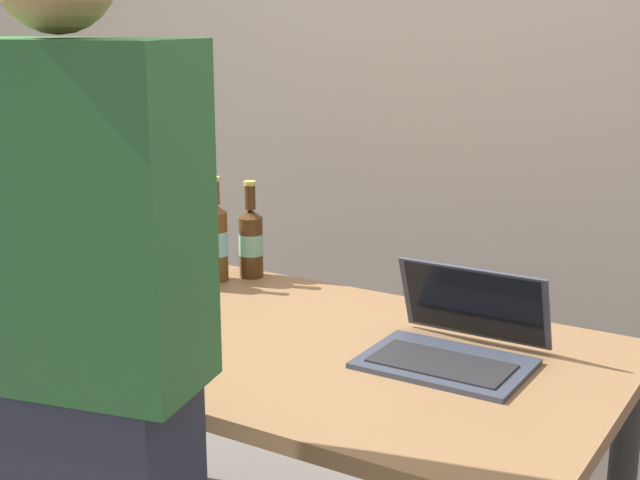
% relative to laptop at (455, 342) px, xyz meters
% --- Properties ---
extents(desk, '(1.50, 0.86, 0.75)m').
position_rel_laptop_xyz_m(desk, '(-0.37, -0.08, -0.14)').
color(desk, olive).
rests_on(desk, ground).
extents(laptop, '(0.36, 0.32, 0.19)m').
position_rel_laptop_xyz_m(laptop, '(0.00, 0.00, 0.00)').
color(laptop, '#383D4C').
rests_on(laptop, desk).
extents(beer_bottle_brown, '(0.07, 0.07, 0.30)m').
position_rel_laptop_xyz_m(beer_bottle_brown, '(-0.90, 0.17, 0.07)').
color(beer_bottle_brown, '#1E5123').
rests_on(beer_bottle_brown, desk).
extents(beer_bottle_amber, '(0.07, 0.07, 0.30)m').
position_rel_laptop_xyz_m(beer_bottle_amber, '(-0.83, 0.20, 0.08)').
color(beer_bottle_amber, brown).
rests_on(beer_bottle_amber, desk).
extents(beer_bottle_dark, '(0.07, 0.07, 0.28)m').
position_rel_laptop_xyz_m(beer_bottle_dark, '(-0.76, 0.29, 0.07)').
color(beer_bottle_dark, '#472B14').
rests_on(beer_bottle_dark, desk).
extents(beer_bottle_green, '(0.06, 0.06, 0.26)m').
position_rel_laptop_xyz_m(beer_bottle_green, '(-0.83, 0.12, 0.06)').
color(beer_bottle_green, '#333333').
rests_on(beer_bottle_green, desk).
extents(person_figure, '(0.47, 0.33, 1.68)m').
position_rel_laptop_xyz_m(person_figure, '(-0.39, -0.72, 0.06)').
color(person_figure, '#2D3347').
rests_on(person_figure, ground).
extents(back_wall, '(6.00, 0.10, 2.60)m').
position_rel_laptop_xyz_m(back_wall, '(-0.37, 0.84, 0.51)').
color(back_wall, gray).
rests_on(back_wall, ground).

